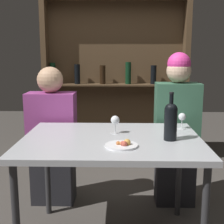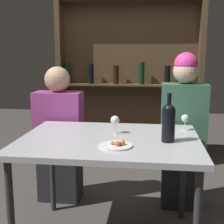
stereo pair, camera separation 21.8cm
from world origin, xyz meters
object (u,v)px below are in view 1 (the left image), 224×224
at_px(wine_glass_0, 115,121).
at_px(seated_person_right, 176,132).
at_px(food_plate_0, 122,145).
at_px(wine_bottle, 171,120).
at_px(seated_person_left, 52,140).
at_px(wine_glass_1, 182,118).

xyz_separation_m(wine_glass_0, seated_person_right, (0.52, 0.49, -0.20)).
xyz_separation_m(food_plate_0, seated_person_right, (0.47, 0.81, -0.12)).
height_order(wine_bottle, seated_person_left, seated_person_left).
height_order(wine_bottle, food_plate_0, wine_bottle).
distance_m(wine_bottle, wine_glass_0, 0.40).
height_order(wine_bottle, wine_glass_0, wine_bottle).
distance_m(wine_glass_0, seated_person_left, 0.79).
relative_size(wine_glass_1, food_plate_0, 0.59).
distance_m(wine_glass_0, seated_person_right, 0.74).
bearing_deg(food_plate_0, seated_person_left, 126.95).
relative_size(wine_glass_0, food_plate_0, 0.63).
relative_size(wine_bottle, seated_person_left, 0.26).
bearing_deg(seated_person_right, food_plate_0, -120.39).
distance_m(wine_bottle, food_plate_0, 0.37).
xyz_separation_m(wine_glass_0, seated_person_left, (-0.56, 0.49, -0.28)).
relative_size(wine_glass_1, seated_person_right, 0.09).
bearing_deg(seated_person_left, seated_person_right, 0.00).
distance_m(wine_bottle, seated_person_right, 0.72).
height_order(food_plate_0, seated_person_right, seated_person_right).
distance_m(food_plate_0, seated_person_right, 0.94).
bearing_deg(seated_person_left, wine_glass_1, -17.75).
distance_m(wine_bottle, seated_person_left, 1.17).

